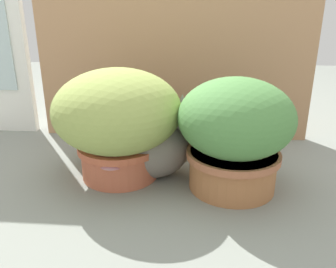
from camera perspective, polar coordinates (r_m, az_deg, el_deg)
ground_plane at (r=1.19m, az=-0.96°, el=-9.92°), size 6.00×6.00×0.00m
cardboard_backdrop at (r=1.62m, az=1.01°, el=12.70°), size 1.29×0.03×0.78m
grass_planter at (r=1.24m, az=-8.43°, el=2.61°), size 0.46×0.46×0.41m
leafy_planter at (r=1.17m, az=11.17°, el=0.43°), size 0.39×0.39×0.39m
cat at (r=1.26m, az=-1.28°, el=-2.03°), size 0.39×0.25×0.32m
mushroom_ornament_pink at (r=1.19m, az=-9.36°, el=-5.07°), size 0.09×0.09×0.13m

